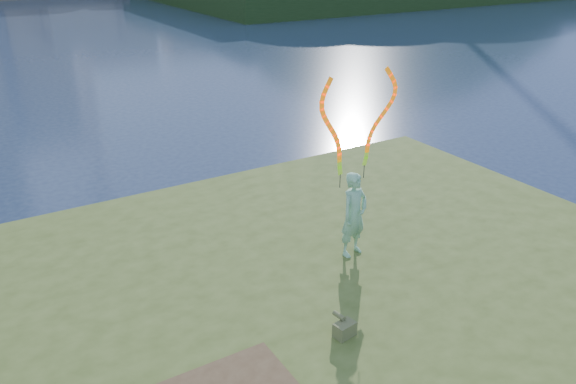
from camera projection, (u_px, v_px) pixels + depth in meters
ground at (250, 318)px, 11.37m from camera, size 320.00×320.00×0.00m
grassy_knoll at (312, 373)px, 9.44m from camera, size 20.00×18.00×0.80m
woman_with_ribbons at (354, 194)px, 11.61m from camera, size 2.11×0.65×4.22m
canvas_bag at (344, 328)px, 9.56m from camera, size 0.40×0.45×0.35m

